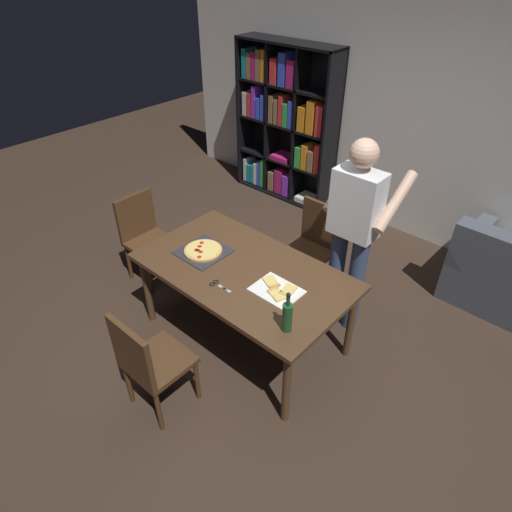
{
  "coord_description": "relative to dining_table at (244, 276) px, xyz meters",
  "views": [
    {
      "loc": [
        1.94,
        -2.03,
        2.9
      ],
      "look_at": [
        0.0,
        0.15,
        0.8
      ],
      "focal_mm": 31.02,
      "sensor_mm": 36.0,
      "label": 1
    }
  ],
  "objects": [
    {
      "name": "pepperoni_pizza_on_tray",
      "position": [
        -0.41,
        -0.05,
        0.08
      ],
      "size": [
        0.38,
        0.38,
        0.04
      ],
      "color": "#2D2D33",
      "rests_on": "dining_table"
    },
    {
      "name": "wine_bottle",
      "position": [
        0.67,
        -0.3,
        0.19
      ],
      "size": [
        0.07,
        0.07,
        0.32
      ],
      "color": "#194723",
      "rests_on": "dining_table"
    },
    {
      "name": "dining_table",
      "position": [
        0.0,
        0.0,
        0.0
      ],
      "size": [
        1.74,
        1.0,
        0.75
      ],
      "color": "#4C331E",
      "rests_on": "ground_plane"
    },
    {
      "name": "kitchen_scissors",
      "position": [
        -0.01,
        -0.28,
        0.07
      ],
      "size": [
        0.19,
        0.08,
        0.01
      ],
      "color": "silver",
      "rests_on": "dining_table"
    },
    {
      "name": "ground_plane",
      "position": [
        0.0,
        0.0,
        -0.68
      ],
      "size": [
        12.0,
        12.0,
        0.0
      ],
      "primitive_type": "plane",
      "color": "#38281E"
    },
    {
      "name": "bookshelf",
      "position": [
        -1.47,
        2.37,
        0.29
      ],
      "size": [
        1.4,
        0.35,
        1.95
      ],
      "color": "black",
      "rests_on": "ground_plane"
    },
    {
      "name": "chair_left_end",
      "position": [
        -1.36,
        0.0,
        -0.17
      ],
      "size": [
        0.42,
        0.42,
        0.9
      ],
      "color": "#472D19",
      "rests_on": "ground_plane"
    },
    {
      "name": "chair_far_side",
      "position": [
        0.0,
        0.98,
        -0.17
      ],
      "size": [
        0.42,
        0.42,
        0.9
      ],
      "color": "#472D19",
      "rests_on": "ground_plane"
    },
    {
      "name": "chair_near_camera",
      "position": [
        -0.0,
        -0.98,
        -0.17
      ],
      "size": [
        0.42,
        0.42,
        0.9
      ],
      "color": "#472D19",
      "rests_on": "ground_plane"
    },
    {
      "name": "back_wall",
      "position": [
        0.0,
        2.6,
        0.72
      ],
      "size": [
        6.4,
        0.1,
        2.8
      ],
      "primitive_type": "cube",
      "color": "silver",
      "rests_on": "ground_plane"
    },
    {
      "name": "person_serving_pizza",
      "position": [
        0.51,
        0.76,
        0.32
      ],
      "size": [
        0.55,
        0.54,
        1.75
      ],
      "color": "#38476B",
      "rests_on": "ground_plane"
    },
    {
      "name": "pizza_slices_on_towel",
      "position": [
        0.37,
        -0.03,
        0.08
      ],
      "size": [
        0.36,
        0.28,
        0.03
      ],
      "color": "white",
      "rests_on": "dining_table"
    }
  ]
}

